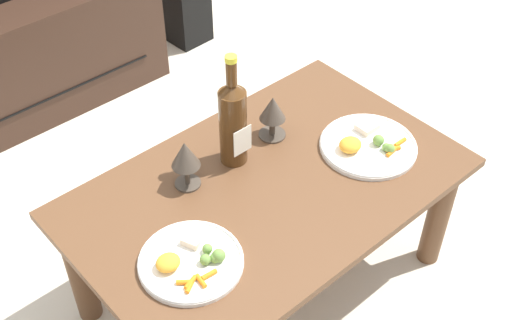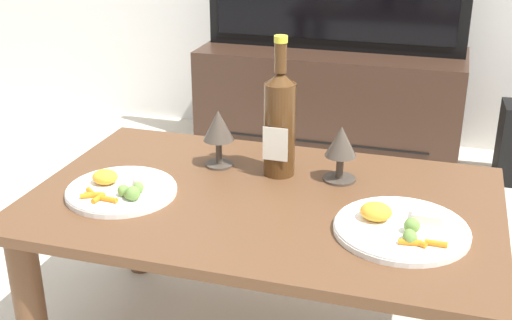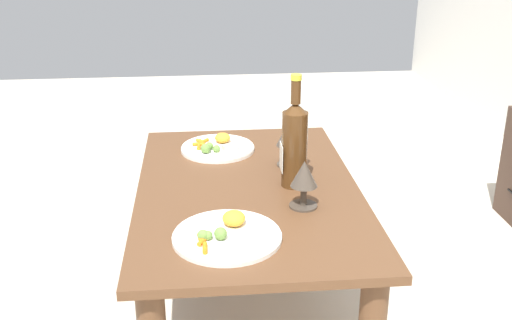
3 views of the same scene
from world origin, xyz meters
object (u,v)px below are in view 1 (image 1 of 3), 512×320
tv_stand (21,53)px  dinner_plate_right (368,145)px  dinner_plate_left (191,261)px  wine_bottle (232,121)px  goblet_left (185,157)px  floor_speaker (186,9)px  dining_table (267,205)px  goblet_right (273,111)px

tv_stand → dinner_plate_right: bearing=-73.9°
tv_stand → dinner_plate_left: dinner_plate_left is taller
wine_bottle → goblet_left: 0.16m
dinner_plate_left → wine_bottle: bearing=34.8°
floor_speaker → dinner_plate_right: bearing=-107.9°
wine_bottle → goblet_left: bearing=178.2°
dining_table → dinner_plate_right: 0.34m
dinner_plate_left → dinner_plate_right: (0.64, 0.00, -0.00)m
wine_bottle → dinner_plate_left: size_ratio=1.34×
goblet_right → goblet_left: bearing=-180.0°
wine_bottle → goblet_right: bearing=1.8°
tv_stand → dinner_plate_left: size_ratio=4.23×
dining_table → wine_bottle: wine_bottle is taller
goblet_right → dinner_plate_right: goblet_right is taller
goblet_right → dinner_plate_left: 0.53m
dining_table → dinner_plate_left: (-0.32, -0.08, 0.09)m
floor_speaker → goblet_left: goblet_left is taller
goblet_right → dinner_plate_left: goblet_right is taller
floor_speaker → goblet_right: goblet_right is taller
goblet_left → dinner_plate_left: bearing=-125.6°
tv_stand → wine_bottle: 1.27m
dining_table → wine_bottle: bearing=91.8°
goblet_left → goblet_right: size_ratio=1.07×
tv_stand → dinner_plate_left: (-0.23, -1.44, 0.21)m
goblet_right → dinner_plate_left: (-0.47, -0.23, -0.08)m
goblet_left → dinner_plate_right: bearing=-25.0°
dining_table → floor_speaker: 1.50m
wine_bottle → dinner_plate_left: wine_bottle is taller
dining_table → dinner_plate_left: bearing=-166.0°
dining_table → goblet_left: (-0.16, 0.15, 0.18)m
goblet_left → floor_speaker: bearing=54.1°
wine_bottle → goblet_left: size_ratio=2.33×
tv_stand → goblet_right: (0.25, -1.21, 0.29)m
floor_speaker → dinner_plate_left: bearing=-129.1°
floor_speaker → dinner_plate_left: size_ratio=1.24×
goblet_left → goblet_right: 0.31m
tv_stand → floor_speaker: tv_stand is taller
floor_speaker → goblet_left: bearing=-129.1°
floor_speaker → goblet_right: bearing=-117.8°
goblet_left → goblet_right: goblet_left is taller
floor_speaker → dinner_plate_right: 1.47m
dinner_plate_left → dinner_plate_right: 0.64m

